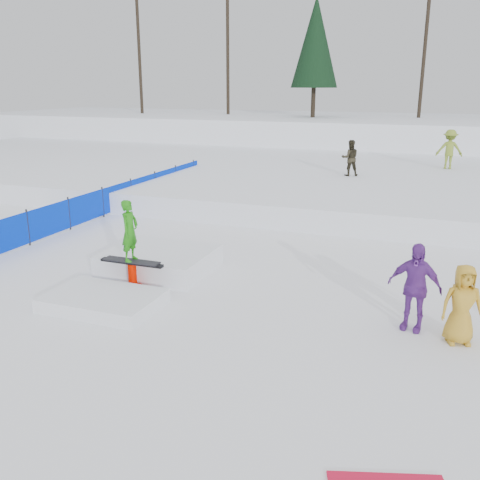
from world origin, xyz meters
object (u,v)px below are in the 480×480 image
(safety_fence, at_px, (103,202))
(walker_ygreen, at_px, (449,149))
(spectator_yellow, at_px, (462,304))
(walker_olive, at_px, (350,158))
(jib_rail_feature, at_px, (145,268))
(spectator_purple, at_px, (414,287))

(safety_fence, bearing_deg, walker_ygreen, 43.62)
(walker_ygreen, bearing_deg, spectator_yellow, 88.09)
(walker_olive, bearing_deg, walker_ygreen, -158.10)
(spectator_yellow, distance_m, jib_rail_feature, 7.18)
(walker_ygreen, distance_m, spectator_purple, 16.76)
(walker_ygreen, bearing_deg, safety_fence, 40.71)
(walker_olive, bearing_deg, spectator_yellow, 87.52)
(spectator_purple, bearing_deg, walker_olive, 116.15)
(walker_olive, distance_m, spectator_yellow, 14.10)
(spectator_yellow, xyz_separation_m, jib_rail_feature, (-7.12, 0.84, -0.45))
(spectator_purple, relative_size, spectator_yellow, 1.16)
(walker_olive, height_order, jib_rail_feature, walker_olive)
(spectator_purple, distance_m, jib_rail_feature, 6.31)
(spectator_purple, bearing_deg, jib_rail_feature, -173.53)
(safety_fence, bearing_deg, spectator_yellow, -26.87)
(safety_fence, bearing_deg, spectator_purple, -27.45)
(safety_fence, distance_m, spectator_yellow, 13.30)
(walker_ygreen, height_order, spectator_purple, walker_ygreen)
(safety_fence, distance_m, jib_rail_feature, 7.02)
(safety_fence, bearing_deg, walker_olive, 44.37)
(spectator_yellow, relative_size, jib_rail_feature, 0.34)
(spectator_yellow, bearing_deg, jib_rail_feature, 157.56)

